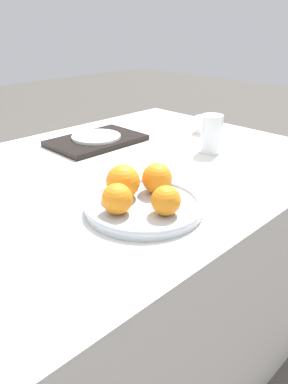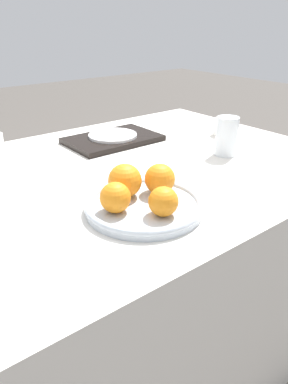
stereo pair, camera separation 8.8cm
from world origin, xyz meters
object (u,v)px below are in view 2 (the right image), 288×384
orange_3 (160,179)px  orange_2 (115,198)px  orange_0 (125,181)px  cup_0 (223,127)px  orange_1 (163,202)px  serving_tray (113,139)px  side_plate (113,135)px  fruit_platter (144,206)px  water_glass (227,136)px

orange_3 → orange_2: bearing=-174.4°
orange_0 → cup_0: 0.70m
orange_1 → serving_tray: (0.25, 0.57, -0.04)m
orange_3 → side_plate: 0.51m
fruit_platter → water_glass: 0.49m
water_glass → cup_0: size_ratio=1.68×
orange_1 → orange_2: size_ratio=0.95×
orange_0 → water_glass: (0.48, 0.08, 0.00)m
orange_1 → side_plate: bearing=66.5°
orange_2 → orange_0: bearing=39.3°
orange_0 → cup_0: (0.65, 0.25, -0.03)m
orange_1 → cup_0: size_ratio=0.89×
orange_0 → orange_2: size_ratio=1.17×
orange_3 → side_plate: size_ratio=0.43×
side_plate → cup_0: 0.44m
cup_0 → fruit_platter: bearing=-154.2°
orange_0 → orange_2: orange_0 is taller
orange_1 → orange_0: bearing=94.1°
orange_3 → water_glass: 0.42m
fruit_platter → water_glass: (0.47, 0.15, 0.05)m
cup_0 → orange_1: bearing=-149.4°
fruit_platter → orange_2: size_ratio=4.02×
side_plate → cup_0: size_ratio=2.34×
orange_0 → side_plate: bearing=59.6°
water_glass → orange_3: bearing=-162.7°
side_plate → serving_tray: bearing=0.0°
fruit_platter → orange_1: bearing=-90.6°
cup_0 → orange_0: bearing=-159.2°
fruit_platter → side_plate: size_ratio=1.60×
orange_0 → orange_3: (0.08, -0.04, -0.00)m
orange_1 → orange_3: 0.12m
orange_3 → serving_tray: bearing=69.5°
orange_2 → orange_1: bearing=-47.1°
fruit_platter → orange_1: 0.08m
orange_0 → serving_tray: orange_0 is taller
orange_2 → serving_tray: (0.32, 0.49, -0.04)m
orange_0 → serving_tray: bearing=59.6°
orange_3 → cup_0: orange_3 is taller
fruit_platter → side_plate: (0.25, 0.50, 0.01)m
orange_1 → cup_0: 0.75m
orange_0 → side_plate: 0.51m
side_plate → water_glass: bearing=-58.4°
orange_0 → side_plate: orange_0 is taller
serving_tray → side_plate: bearing=0.0°
serving_tray → cup_0: size_ratio=4.36×
fruit_platter → serving_tray: (0.25, 0.50, -0.00)m
orange_0 → water_glass: bearing=10.1°
orange_1 → serving_tray: orange_1 is taller
side_plate → cup_0: cup_0 is taller
fruit_platter → orange_0: bearing=99.4°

